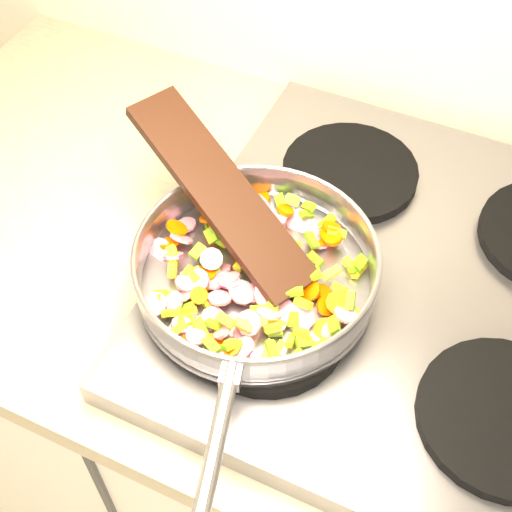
% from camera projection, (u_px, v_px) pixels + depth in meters
% --- Properties ---
extents(cooktop, '(0.60, 0.60, 0.04)m').
position_uv_depth(cooktop, '(413.00, 291.00, 0.90)').
color(cooktop, '#939399').
rests_on(cooktop, counter_top).
extents(grate_fl, '(0.19, 0.19, 0.02)m').
position_uv_depth(grate_fl, '(267.00, 324.00, 0.84)').
color(grate_fl, black).
rests_on(grate_fl, cooktop).
extents(grate_fr, '(0.19, 0.19, 0.02)m').
position_uv_depth(grate_fr, '(504.00, 417.00, 0.77)').
color(grate_fr, black).
rests_on(grate_fr, cooktop).
extents(grate_bl, '(0.19, 0.19, 0.02)m').
position_uv_depth(grate_bl, '(350.00, 172.00, 1.00)').
color(grate_bl, black).
rests_on(grate_bl, cooktop).
extents(saute_pan, '(0.33, 0.49, 0.06)m').
position_uv_depth(saute_pan, '(256.00, 267.00, 0.84)').
color(saute_pan, '#9E9EA5').
rests_on(saute_pan, grate_fl).
extents(vegetable_heap, '(0.29, 0.27, 0.05)m').
position_uv_depth(vegetable_heap, '(250.00, 270.00, 0.85)').
color(vegetable_heap, red).
rests_on(vegetable_heap, saute_pan).
extents(wooden_spatula, '(0.30, 0.20, 0.11)m').
position_uv_depth(wooden_spatula, '(221.00, 192.00, 0.87)').
color(wooden_spatula, black).
rests_on(wooden_spatula, saute_pan).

